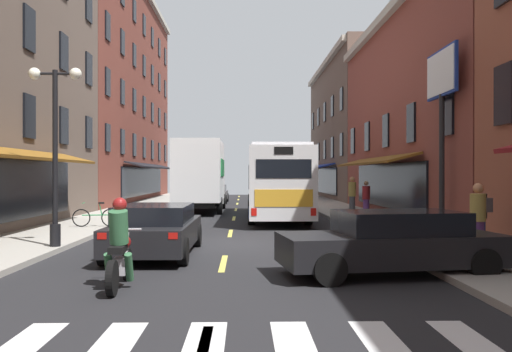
# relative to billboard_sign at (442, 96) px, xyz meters

# --- Properties ---
(ground_plane) EXTENTS (34.80, 80.00, 0.10)m
(ground_plane) POSITION_rel_billboard_sign_xyz_m (-7.05, -1.69, -4.75)
(ground_plane) COLOR black
(lane_centre_dashes) EXTENTS (0.14, 73.90, 0.01)m
(lane_centre_dashes) POSITION_rel_billboard_sign_xyz_m (-7.05, -1.94, -4.70)
(lane_centre_dashes) COLOR #DBCC4C
(lane_centre_dashes) RESTS_ON ground
(sidewalk_left) EXTENTS (3.00, 80.00, 0.14)m
(sidewalk_left) POSITION_rel_billboard_sign_xyz_m (-12.95, -1.69, -4.63)
(sidewalk_left) COLOR #A39E93
(sidewalk_left) RESTS_ON ground
(sidewalk_right) EXTENTS (3.00, 80.00, 0.14)m
(sidewalk_right) POSITION_rel_billboard_sign_xyz_m (-1.15, -1.69, -4.63)
(sidewalk_right) COLOR #A39E93
(sidewalk_right) RESTS_ON ground
(billboard_sign) EXTENTS (0.40, 2.57, 6.10)m
(billboard_sign) POSITION_rel_billboard_sign_xyz_m (0.00, 0.00, 0.00)
(billboard_sign) COLOR black
(billboard_sign) RESTS_ON sidewalk_right
(transit_bus) EXTENTS (2.73, 12.02, 3.32)m
(transit_bus) POSITION_rel_billboard_sign_xyz_m (-5.05, 8.10, -2.96)
(transit_bus) COLOR silver
(transit_bus) RESTS_ON ground
(box_truck) EXTENTS (2.49, 8.12, 3.85)m
(box_truck) POSITION_rel_billboard_sign_xyz_m (-8.94, 12.15, -2.70)
(box_truck) COLOR white
(box_truck) RESTS_ON ground
(sedan_near) EXTENTS (2.04, 4.74, 1.31)m
(sedan_near) POSITION_rel_billboard_sign_xyz_m (-8.83, -3.90, -4.03)
(sedan_near) COLOR black
(sedan_near) RESTS_ON ground
(sedan_mid) EXTENTS (4.74, 2.45, 1.32)m
(sedan_mid) POSITION_rel_billboard_sign_xyz_m (-3.50, -6.79, -4.02)
(sedan_mid) COLOR black
(sedan_mid) RESTS_ON ground
(sedan_far) EXTENTS (2.05, 4.53, 1.33)m
(sedan_far) POSITION_rel_billboard_sign_xyz_m (-8.78, 22.06, -4.01)
(sedan_far) COLOR #515154
(sedan_far) RESTS_ON ground
(motorcycle_rider) EXTENTS (0.62, 2.07, 1.66)m
(motorcycle_rider) POSITION_rel_billboard_sign_xyz_m (-8.84, -7.94, -3.99)
(motorcycle_rider) COLOR black
(motorcycle_rider) RESTS_ON ground
(bicycle_near) EXTENTS (1.71, 0.48, 0.91)m
(bicycle_near) POSITION_rel_billboard_sign_xyz_m (-12.08, 2.44, -4.20)
(bicycle_near) COLOR black
(bicycle_near) RESTS_ON sidewalk_left
(pedestrian_near) EXTENTS (0.41, 0.53, 1.69)m
(pedestrian_near) POSITION_rel_billboard_sign_xyz_m (-0.49, -4.06, -3.67)
(pedestrian_near) COLOR navy
(pedestrian_near) RESTS_ON sidewalk_right
(pedestrian_mid) EXTENTS (0.36, 0.36, 1.73)m
(pedestrian_mid) POSITION_rel_billboard_sign_xyz_m (-1.07, -5.26, -3.67)
(pedestrian_mid) COLOR #66387F
(pedestrian_mid) RESTS_ON sidewalk_right
(pedestrian_far) EXTENTS (0.36, 0.36, 1.84)m
(pedestrian_far) POSITION_rel_billboard_sign_xyz_m (-1.39, 8.02, -3.61)
(pedestrian_far) COLOR #4C4C51
(pedestrian_far) RESTS_ON sidewalk_right
(pedestrian_rear) EXTENTS (0.36, 0.36, 1.64)m
(pedestrian_rear) POSITION_rel_billboard_sign_xyz_m (-0.91, 7.14, -3.72)
(pedestrian_rear) COLOR #66387F
(pedestrian_rear) RESTS_ON sidewalk_right
(street_lamp_twin) EXTENTS (1.42, 0.32, 4.82)m
(street_lamp_twin) POSITION_rel_billboard_sign_xyz_m (-11.66, -3.14, -1.88)
(street_lamp_twin) COLOR black
(street_lamp_twin) RESTS_ON sidewalk_left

